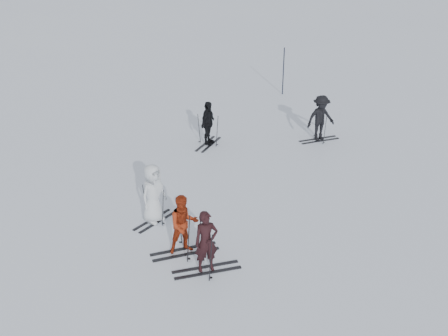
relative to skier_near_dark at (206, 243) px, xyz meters
The scene contains 12 objects.
ground 3.17m from the skier_near_dark, 132.36° to the left, with size 120.00×120.00×0.00m, color silver.
skier_near_dark is the anchor object (origin of this frame).
skier_red 1.00m from the skier_near_dark, 165.09° to the left, with size 0.78×0.61×1.61m, color maroon.
skier_grey 2.85m from the skier_near_dark, 161.68° to the left, with size 0.85×0.55×1.73m, color silver.
skier_uphill_left 8.11m from the skier_near_dark, 129.89° to the left, with size 0.97×0.40×1.66m, color black.
skier_uphill_far 9.47m from the skier_near_dark, 103.09° to the left, with size 1.13×0.65×1.76m, color black.
skis_near_dark 0.16m from the skier_near_dark, ahead, with size 0.93×1.75×1.28m, color black, non-canonical shape.
skis_red 1.01m from the skier_near_dark, 165.09° to the left, with size 0.97×1.83×1.34m, color black, non-canonical shape.
skis_grey 2.86m from the skier_near_dark, 161.68° to the left, with size 0.81×1.53×1.12m, color black, non-canonical shape.
skis_uphill_left 8.11m from the skier_near_dark, 129.89° to the left, with size 0.88×1.67×1.22m, color black, non-canonical shape.
skis_uphill_far 9.47m from the skier_near_dark, 103.09° to the left, with size 0.87×1.64×1.20m, color black, non-canonical shape.
piste_marker 14.77m from the skier_near_dark, 116.05° to the left, with size 0.05×0.05×2.24m, color black.
Camera 1 is at (9.59, -10.97, 8.15)m, focal length 45.00 mm.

